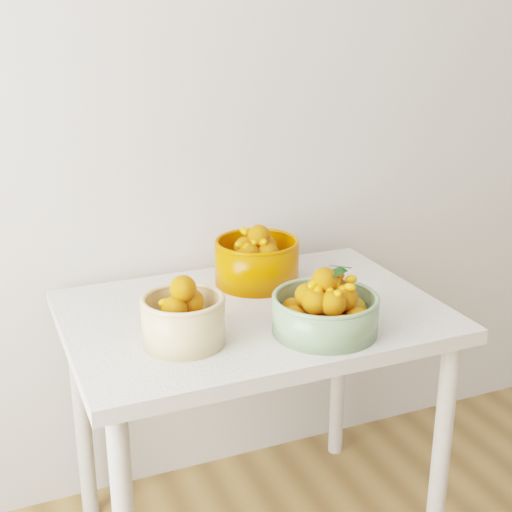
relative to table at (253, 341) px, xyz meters
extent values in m
cube|color=silver|center=(0.18, 0.40, 0.70)|extent=(4.00, 0.04, 2.70)
cube|color=silver|center=(0.00, 0.00, 0.08)|extent=(1.00, 0.70, 0.04)
cylinder|color=silver|center=(0.44, -0.29, -0.30)|extent=(0.05, 0.05, 0.71)
cylinder|color=silver|center=(-0.44, 0.29, -0.30)|extent=(0.05, 0.05, 0.71)
cylinder|color=silver|center=(0.44, 0.29, -0.30)|extent=(0.05, 0.05, 0.71)
cylinder|color=#D8B97F|center=(-0.23, -0.12, 0.15)|extent=(0.24, 0.24, 0.11)
torus|color=#D8B97F|center=(-0.23, -0.12, 0.21)|extent=(0.24, 0.24, 0.01)
sphere|color=#D1660C|center=(-0.18, -0.12, 0.14)|extent=(0.07, 0.07, 0.07)
sphere|color=#D1660C|center=(-0.23, -0.07, 0.14)|extent=(0.06, 0.06, 0.06)
sphere|color=#E86300|center=(-0.28, -0.12, 0.14)|extent=(0.07, 0.07, 0.07)
sphere|color=#E86300|center=(-0.23, -0.17, 0.14)|extent=(0.07, 0.07, 0.07)
sphere|color=#E86300|center=(-0.23, -0.12, 0.14)|extent=(0.07, 0.07, 0.07)
sphere|color=#E86300|center=(-0.21, -0.11, 0.19)|extent=(0.07, 0.07, 0.07)
sphere|color=#E86300|center=(-0.26, -0.13, 0.19)|extent=(0.06, 0.06, 0.06)
sphere|color=#E86300|center=(-0.23, -0.12, 0.24)|extent=(0.06, 0.06, 0.06)
ellipsoid|color=orange|center=(-0.23, -0.12, 0.23)|extent=(0.04, 0.04, 0.03)
ellipsoid|color=orange|center=(-0.24, -0.11, 0.22)|extent=(0.04, 0.04, 0.03)
ellipsoid|color=orange|center=(-0.24, -0.10, 0.23)|extent=(0.03, 0.04, 0.03)
ellipsoid|color=orange|center=(-0.28, -0.12, 0.21)|extent=(0.04, 0.02, 0.03)
cylinder|color=gray|center=(0.11, -0.20, 0.14)|extent=(0.29, 0.29, 0.09)
torus|color=gray|center=(0.11, -0.20, 0.19)|extent=(0.29, 0.29, 0.01)
sphere|color=#D1660C|center=(0.20, -0.19, 0.14)|extent=(0.07, 0.07, 0.07)
sphere|color=#E86300|center=(0.17, -0.14, 0.14)|extent=(0.07, 0.07, 0.07)
sphere|color=#E86300|center=(0.11, -0.11, 0.14)|extent=(0.07, 0.07, 0.07)
sphere|color=#E86300|center=(0.05, -0.14, 0.14)|extent=(0.06, 0.06, 0.06)
sphere|color=#E86300|center=(0.03, -0.19, 0.14)|extent=(0.07, 0.07, 0.07)
sphere|color=#E86300|center=(0.05, -0.26, 0.14)|extent=(0.07, 0.07, 0.07)
sphere|color=#E86300|center=(0.12, -0.28, 0.14)|extent=(0.07, 0.07, 0.07)
sphere|color=#E86300|center=(0.17, -0.26, 0.14)|extent=(0.07, 0.07, 0.07)
sphere|color=#E86300|center=(0.11, -0.20, 0.14)|extent=(0.07, 0.07, 0.07)
sphere|color=#E86300|center=(0.15, -0.18, 0.19)|extent=(0.07, 0.07, 0.07)
sphere|color=#E86300|center=(0.11, -0.15, 0.19)|extent=(0.06, 0.06, 0.06)
sphere|color=#E86300|center=(0.07, -0.17, 0.19)|extent=(0.06, 0.06, 0.06)
sphere|color=#E86300|center=(0.07, -0.22, 0.19)|extent=(0.06, 0.06, 0.06)
sphere|color=#E86300|center=(0.11, -0.24, 0.19)|extent=(0.06, 0.06, 0.06)
sphere|color=#E86300|center=(0.15, -0.22, 0.19)|extent=(0.07, 0.07, 0.07)
sphere|color=#E86300|center=(0.11, -0.20, 0.24)|extent=(0.06, 0.06, 0.06)
ellipsoid|color=orange|center=(0.14, -0.23, 0.22)|extent=(0.04, 0.04, 0.03)
ellipsoid|color=orange|center=(0.15, -0.24, 0.23)|extent=(0.04, 0.04, 0.03)
ellipsoid|color=orange|center=(0.14, -0.20, 0.23)|extent=(0.04, 0.03, 0.03)
ellipsoid|color=orange|center=(0.12, -0.18, 0.24)|extent=(0.03, 0.04, 0.03)
ellipsoid|color=orange|center=(0.11, -0.22, 0.22)|extent=(0.03, 0.04, 0.03)
ellipsoid|color=orange|center=(0.13, -0.21, 0.22)|extent=(0.04, 0.04, 0.03)
ellipsoid|color=orange|center=(0.11, -0.20, 0.22)|extent=(0.04, 0.03, 0.03)
ellipsoid|color=orange|center=(0.11, -0.20, 0.23)|extent=(0.04, 0.04, 0.03)
ellipsoid|color=orange|center=(0.15, -0.19, 0.24)|extent=(0.04, 0.03, 0.03)
ellipsoid|color=orange|center=(0.11, -0.25, 0.22)|extent=(0.03, 0.04, 0.03)
ellipsoid|color=orange|center=(0.08, -0.22, 0.22)|extent=(0.04, 0.04, 0.04)
ellipsoid|color=orange|center=(0.13, -0.20, 0.21)|extent=(0.03, 0.03, 0.02)
ellipsoid|color=orange|center=(0.07, -0.20, 0.23)|extent=(0.04, 0.03, 0.03)
ellipsoid|color=orange|center=(0.11, -0.21, 0.23)|extent=(0.03, 0.04, 0.03)
ellipsoid|color=orange|center=(0.18, -0.21, 0.23)|extent=(0.04, 0.03, 0.03)
cylinder|color=#C54C00|center=(0.08, 0.18, 0.16)|extent=(0.25, 0.25, 0.13)
torus|color=#C54C00|center=(0.08, 0.18, 0.22)|extent=(0.25, 0.25, 0.01)
sphere|color=#D1660C|center=(0.16, 0.18, 0.14)|extent=(0.07, 0.07, 0.07)
sphere|color=#E86300|center=(0.12, 0.24, 0.14)|extent=(0.07, 0.07, 0.07)
sphere|color=#E86300|center=(0.05, 0.24, 0.14)|extent=(0.07, 0.07, 0.07)
sphere|color=#E86300|center=(0.01, 0.18, 0.14)|extent=(0.07, 0.07, 0.07)
sphere|color=#E86300|center=(0.05, 0.11, 0.14)|extent=(0.07, 0.07, 0.07)
sphere|color=#E86300|center=(0.12, 0.11, 0.14)|extent=(0.07, 0.07, 0.07)
sphere|color=#E86300|center=(0.08, 0.18, 0.14)|extent=(0.07, 0.07, 0.07)
sphere|color=#E86300|center=(0.12, 0.20, 0.20)|extent=(0.07, 0.07, 0.07)
sphere|color=#E86300|center=(0.06, 0.21, 0.20)|extent=(0.07, 0.07, 0.07)
sphere|color=#E86300|center=(0.05, 0.16, 0.20)|extent=(0.07, 0.07, 0.07)
sphere|color=#E86300|center=(0.11, 0.14, 0.20)|extent=(0.06, 0.06, 0.06)
sphere|color=#E86300|center=(0.09, 0.18, 0.24)|extent=(0.07, 0.07, 0.07)
ellipsoid|color=orange|center=(0.07, 0.23, 0.24)|extent=(0.04, 0.04, 0.04)
ellipsoid|color=orange|center=(0.09, 0.18, 0.22)|extent=(0.04, 0.04, 0.03)
ellipsoid|color=orange|center=(0.09, 0.18, 0.24)|extent=(0.04, 0.04, 0.03)
ellipsoid|color=orange|center=(0.04, 0.15, 0.21)|extent=(0.04, 0.04, 0.03)
ellipsoid|color=orange|center=(0.03, 0.17, 0.22)|extent=(0.04, 0.03, 0.03)
ellipsoid|color=orange|center=(0.07, 0.16, 0.23)|extent=(0.04, 0.04, 0.03)
ellipsoid|color=orange|center=(0.04, 0.15, 0.22)|extent=(0.04, 0.04, 0.04)
ellipsoid|color=orange|center=(0.09, 0.15, 0.23)|extent=(0.03, 0.04, 0.04)
ellipsoid|color=orange|center=(0.08, 0.21, 0.22)|extent=(0.03, 0.04, 0.03)
camera|label=1|loc=(-0.67, -1.63, 0.87)|focal=50.00mm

